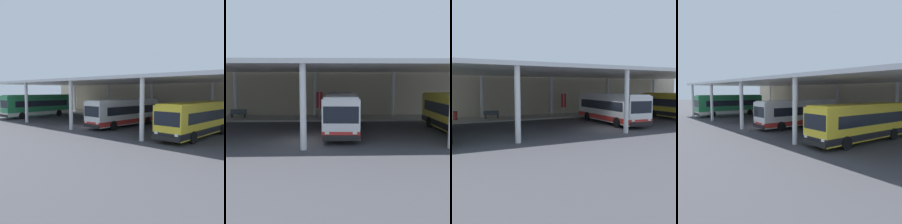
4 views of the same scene
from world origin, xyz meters
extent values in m
plane|color=#3D3D42|center=(0.00, 0.00, 0.00)|extent=(200.00, 200.00, 0.00)
cube|color=#A39E93|center=(0.00, 11.75, 0.09)|extent=(42.00, 4.50, 0.18)
cube|color=#C1B293|center=(0.00, 15.00, 3.38)|extent=(48.00, 1.60, 6.76)
cube|color=silver|center=(0.00, 5.50, 5.40)|extent=(40.00, 17.00, 0.30)
cylinder|color=silver|center=(-9.25, 13.50, 2.62)|extent=(0.40, 0.40, 5.25)
cylinder|color=silver|center=(0.00, -2.50, 2.62)|extent=(0.40, 0.40, 5.25)
cylinder|color=silver|center=(0.00, 13.50, 2.62)|extent=(0.40, 0.40, 5.25)
cylinder|color=silver|center=(9.25, 13.50, 2.62)|extent=(0.40, 0.40, 5.25)
cube|color=white|center=(2.63, 3.49, 1.70)|extent=(3.05, 10.52, 2.70)
cube|color=red|center=(2.63, 3.49, 0.70)|extent=(3.07, 10.54, 0.50)
cube|color=black|center=(2.64, 3.64, 2.00)|extent=(2.99, 8.65, 0.90)
cube|color=black|center=(2.35, -1.65, 2.05)|extent=(2.30, 0.24, 1.10)
cube|color=black|center=(2.35, -1.74, 0.55)|extent=(2.46, 0.29, 0.36)
cube|color=white|center=(2.63, 3.49, 3.11)|extent=(2.83, 10.09, 0.12)
cube|color=yellow|center=(2.35, -1.62, 2.87)|extent=(1.75, 0.21, 0.28)
cube|color=white|center=(1.45, -1.69, 0.90)|extent=(0.28, 0.09, 0.20)
cube|color=white|center=(3.25, -1.78, 0.90)|extent=(0.28, 0.09, 0.20)
cylinder|color=black|center=(1.23, 0.33, 0.50)|extent=(0.33, 1.01, 1.00)
cylinder|color=black|center=(3.68, 0.20, 0.50)|extent=(0.33, 1.01, 1.00)
cylinder|color=black|center=(1.56, 6.41, 0.50)|extent=(0.33, 1.01, 1.00)
cylinder|color=black|center=(4.00, 6.28, 0.50)|extent=(0.33, 1.01, 1.00)
cylinder|color=black|center=(10.78, 5.42, 0.50)|extent=(0.33, 1.01, 1.00)
cube|color=#4C515B|center=(-8.45, 11.75, 0.63)|extent=(1.80, 0.44, 0.08)
cube|color=#4C515B|center=(-8.45, 11.95, 0.88)|extent=(1.80, 0.06, 0.44)
cube|color=#2D2D33|center=(-9.15, 11.75, 0.41)|extent=(0.10, 0.36, 0.45)
cube|color=#2D2D33|center=(-7.75, 11.75, 0.41)|extent=(0.10, 0.36, 0.45)
cylinder|color=#B2B2B7|center=(0.61, 10.95, 1.78)|extent=(0.12, 0.12, 3.20)
cube|color=#B22323|center=(0.61, 10.93, 2.16)|extent=(0.70, 0.04, 1.80)
camera|label=1|loc=(21.00, -19.50, 4.20)|focal=39.76mm
camera|label=2|loc=(1.50, -19.45, 4.19)|focal=44.78mm
camera|label=3|loc=(-14.12, -20.02, 3.75)|focal=42.36mm
camera|label=4|loc=(23.19, -14.00, 4.21)|focal=36.99mm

